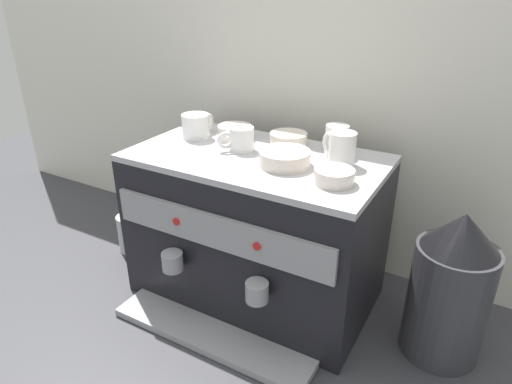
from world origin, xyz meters
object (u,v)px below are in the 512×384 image
object	(u,v)px
ceramic_bowl_0	(288,140)
coffee_grinder	(450,288)
espresso_machine	(255,229)
ceramic_cup_0	(197,126)
ceramic_cup_1	(341,148)
ceramic_cup_3	(240,139)
ceramic_bowl_1	(285,158)
ceramic_cup_2	(336,140)
ceramic_bowl_3	(235,133)
milk_pitcher	(131,233)
ceramic_bowl_2	(334,177)

from	to	relation	value
ceramic_bowl_0	coffee_grinder	xyz separation A→B (m)	(0.48, -0.09, -0.27)
espresso_machine	ceramic_cup_0	distance (m)	0.34
ceramic_cup_1	ceramic_cup_3	distance (m)	0.27
espresso_machine	ceramic_bowl_1	size ratio (longest dim) A/B	5.20
ceramic_bowl_1	ceramic_cup_0	bearing A→B (deg)	167.63
espresso_machine	ceramic_cup_2	distance (m)	0.34
ceramic_cup_0	ceramic_bowl_1	world-z (taller)	ceramic_cup_0
ceramic_bowl_3	milk_pitcher	size ratio (longest dim) A/B	0.75
espresso_machine	ceramic_bowl_1	world-z (taller)	ceramic_bowl_1
ceramic_bowl_2	ceramic_bowl_3	size ratio (longest dim) A/B	0.93
ceramic_cup_0	ceramic_bowl_3	bearing A→B (deg)	22.32
ceramic_cup_1	milk_pitcher	xyz separation A→B (m)	(-0.70, -0.07, -0.41)
ceramic_cup_1	ceramic_bowl_2	size ratio (longest dim) A/B	1.11
ceramic_cup_1	milk_pitcher	bearing A→B (deg)	-174.57
ceramic_cup_1	ceramic_bowl_2	world-z (taller)	ceramic_cup_1
ceramic_cup_0	ceramic_bowl_3	distance (m)	0.11
milk_pitcher	ceramic_bowl_3	bearing A→B (deg)	15.81
ceramic_cup_2	ceramic_bowl_0	distance (m)	0.14
ceramic_bowl_0	coffee_grinder	size ratio (longest dim) A/B	0.26
ceramic_cup_3	ceramic_bowl_3	size ratio (longest dim) A/B	0.86
ceramic_bowl_0	coffee_grinder	bearing A→B (deg)	-10.48
ceramic_cup_3	ceramic_bowl_0	world-z (taller)	ceramic_cup_3
ceramic_bowl_1	coffee_grinder	bearing A→B (deg)	5.97
ceramic_cup_2	ceramic_bowl_1	world-z (taller)	ceramic_cup_2
ceramic_bowl_0	ceramic_bowl_2	distance (m)	0.27
ceramic_cup_3	ceramic_bowl_2	distance (m)	0.31
ceramic_bowl_0	ceramic_bowl_2	xyz separation A→B (m)	(0.20, -0.18, -0.00)
ceramic_bowl_3	ceramic_bowl_2	bearing A→B (deg)	-23.21
ceramic_cup_0	ceramic_cup_1	distance (m)	0.44
ceramic_cup_3	coffee_grinder	world-z (taller)	ceramic_cup_3
ceramic_cup_0	ceramic_bowl_0	bearing A→B (deg)	13.45
ceramic_cup_2	coffee_grinder	size ratio (longest dim) A/B	0.24
ceramic_bowl_2	ceramic_bowl_3	distance (m)	0.39
ceramic_bowl_0	ceramic_bowl_1	distance (m)	0.14
ceramic_bowl_2	ceramic_cup_1	bearing A→B (deg)	103.76
ceramic_cup_3	milk_pitcher	bearing A→B (deg)	-176.08
milk_pitcher	ceramic_bowl_0	bearing A→B (deg)	13.28
ceramic_cup_0	ceramic_cup_1	bearing A→B (deg)	0.66
coffee_grinder	ceramic_cup_1	bearing A→B (deg)	174.36
ceramic_cup_1	ceramic_bowl_0	world-z (taller)	ceramic_cup_1
ceramic_bowl_3	ceramic_bowl_1	bearing A→B (deg)	-27.59
ceramic_bowl_3	ceramic_cup_1	bearing A→B (deg)	-6.45
coffee_grinder	milk_pitcher	xyz separation A→B (m)	(-1.01, -0.04, -0.12)
ceramic_cup_3	ceramic_bowl_2	world-z (taller)	ceramic_cup_3
ceramic_bowl_2	ceramic_bowl_3	bearing A→B (deg)	156.79
ceramic_cup_1	ceramic_cup_3	world-z (taller)	ceramic_cup_1
ceramic_cup_0	milk_pitcher	distance (m)	0.49
ceramic_bowl_0	milk_pitcher	xyz separation A→B (m)	(-0.53, -0.13, -0.39)
ceramic_bowl_2	coffee_grinder	xyz separation A→B (m)	(0.28, 0.09, -0.26)
ceramic_bowl_2	ceramic_bowl_3	world-z (taller)	ceramic_bowl_3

